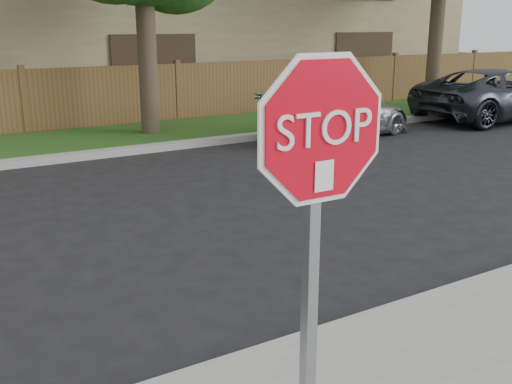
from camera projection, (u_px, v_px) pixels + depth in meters
ground at (304, 340)px, 5.16m from camera, size 90.00×90.00×0.00m
far_curb at (62, 158)px, 11.83m from camera, size 70.00×0.30×0.15m
grass_strip at (43, 145)px, 13.19m from camera, size 70.00×3.00×0.12m
fence at (24, 103)px, 14.30m from camera, size 70.00×0.12×1.60m
stop_sign at (318, 194)px, 2.93m from camera, size 1.01×0.13×2.55m
sedan_right at (338, 113)px, 14.25m from camera, size 4.28×2.26×1.18m
sedan_far_right at (499, 94)px, 16.85m from camera, size 5.24×2.58×1.43m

